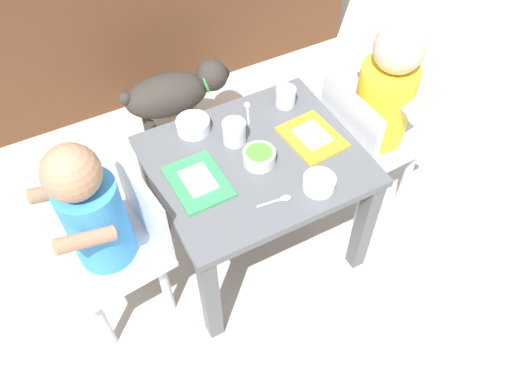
{
  "coord_description": "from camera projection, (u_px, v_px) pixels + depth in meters",
  "views": [
    {
      "loc": [
        -0.46,
        -0.86,
        1.48
      ],
      "look_at": [
        0.0,
        0.0,
        0.28
      ],
      "focal_mm": 35.72,
      "sensor_mm": 36.0,
      "label": 1
    }
  ],
  "objects": [
    {
      "name": "seated_child_right",
      "position": [
        382.0,
        102.0,
        1.57
      ],
      "size": [
        0.29,
        0.29,
        0.7
      ],
      "color": "silver",
      "rests_on": "ground"
    },
    {
      "name": "water_cup_right",
      "position": [
        286.0,
        98.0,
        1.55
      ],
      "size": [
        0.06,
        0.06,
        0.06
      ],
      "color": "white",
      "rests_on": "dining_table"
    },
    {
      "name": "spoon_by_left_tray",
      "position": [
        278.0,
        200.0,
        1.33
      ],
      "size": [
        0.1,
        0.02,
        0.01
      ],
      "color": "silver",
      "rests_on": "dining_table"
    },
    {
      "name": "dining_table",
      "position": [
        256.0,
        176.0,
        1.49
      ],
      "size": [
        0.58,
        0.5,
        0.44
      ],
      "color": "#515459",
      "rests_on": "ground"
    },
    {
      "name": "food_tray_left",
      "position": [
        198.0,
        181.0,
        1.36
      ],
      "size": [
        0.14,
        0.19,
        0.02
      ],
      "color": "green",
      "rests_on": "dining_table"
    },
    {
      "name": "water_cup_left",
      "position": [
        234.0,
        133.0,
        1.44
      ],
      "size": [
        0.07,
        0.07,
        0.07
      ],
      "color": "white",
      "rests_on": "dining_table"
    },
    {
      "name": "seated_child_left",
      "position": [
        100.0,
        219.0,
        1.3
      ],
      "size": [
        0.31,
        0.31,
        0.69
      ],
      "color": "silver",
      "rests_on": "ground"
    },
    {
      "name": "food_tray_right",
      "position": [
        312.0,
        137.0,
        1.47
      ],
      "size": [
        0.16,
        0.19,
        0.02
      ],
      "color": "gold",
      "rests_on": "dining_table"
    },
    {
      "name": "veggie_bowl_near",
      "position": [
        193.0,
        125.0,
        1.48
      ],
      "size": [
        0.1,
        0.1,
        0.04
      ],
      "color": "white",
      "rests_on": "dining_table"
    },
    {
      "name": "ground_plane",
      "position": [
        256.0,
        243.0,
        1.76
      ],
      "size": [
        7.0,
        7.0,
        0.0
      ],
      "primitive_type": "plane",
      "color": "beige"
    },
    {
      "name": "veggie_bowl_far",
      "position": [
        319.0,
        183.0,
        1.34
      ],
      "size": [
        0.09,
        0.09,
        0.04
      ],
      "color": "white",
      "rests_on": "dining_table"
    },
    {
      "name": "dog",
      "position": [
        175.0,
        93.0,
        1.94
      ],
      "size": [
        0.43,
        0.2,
        0.32
      ],
      "color": "#332D28",
      "rests_on": "ground"
    },
    {
      "name": "cereal_bowl_right_side",
      "position": [
        259.0,
        157.0,
        1.4
      ],
      "size": [
        0.09,
        0.09,
        0.04
      ],
      "color": "silver",
      "rests_on": "dining_table"
    },
    {
      "name": "spoon_by_right_tray",
      "position": [
        248.0,
        110.0,
        1.55
      ],
      "size": [
        0.05,
        0.1,
        0.01
      ],
      "color": "silver",
      "rests_on": "dining_table"
    }
  ]
}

